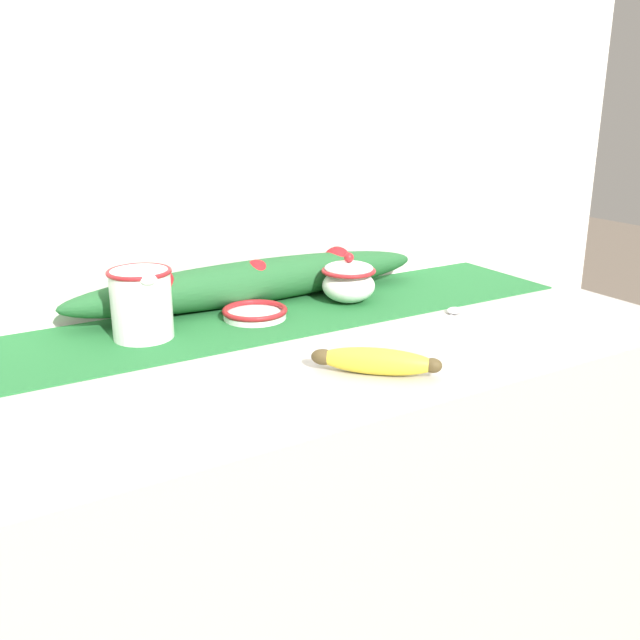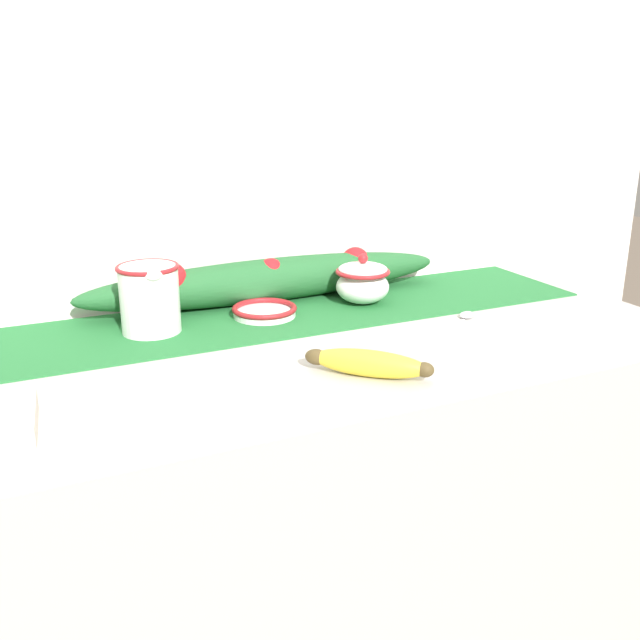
# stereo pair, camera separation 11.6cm
# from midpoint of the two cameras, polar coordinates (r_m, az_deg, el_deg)

# --- Properties ---
(countertop) EXTENTS (1.29, 0.61, 0.94)m
(countertop) POSITION_cam_midpoint_polar(r_m,az_deg,el_deg) (1.44, 2.70, -19.50)
(countertop) COLOR #B7B2AD
(countertop) RESTS_ON ground_plane
(back_wall) EXTENTS (2.09, 0.04, 2.40)m
(back_wall) POSITION_cam_midpoint_polar(r_m,az_deg,el_deg) (1.45, -2.98, 12.14)
(back_wall) COLOR silver
(back_wall) RESTS_ON ground_plane
(table_runner) EXTENTS (1.19, 0.27, 0.00)m
(table_runner) POSITION_cam_midpoint_polar(r_m,az_deg,el_deg) (1.35, -0.16, 0.48)
(table_runner) COLOR #236B33
(table_runner) RESTS_ON countertop
(cream_pitcher) EXTENTS (0.11, 0.13, 0.12)m
(cream_pitcher) POSITION_cam_midpoint_polar(r_m,az_deg,el_deg) (1.25, -10.95, 1.84)
(cream_pitcher) COLOR white
(cream_pitcher) RESTS_ON countertop
(sugar_bowl) EXTENTS (0.11, 0.11, 0.10)m
(sugar_bowl) POSITION_cam_midpoint_polar(r_m,az_deg,el_deg) (1.41, 5.78, 3.05)
(sugar_bowl) COLOR white
(sugar_bowl) RESTS_ON countertop
(small_dish) EXTENTS (0.12, 0.12, 0.02)m
(small_dish) POSITION_cam_midpoint_polar(r_m,az_deg,el_deg) (1.33, -1.98, 0.69)
(small_dish) COLOR white
(small_dish) RESTS_ON countertop
(banana) EXTENTS (0.16, 0.15, 0.04)m
(banana) POSITION_cam_midpoint_polar(r_m,az_deg,el_deg) (1.06, 6.99, -3.50)
(banana) COLOR yellow
(banana) RESTS_ON countertop
(spoon) EXTENTS (0.17, 0.12, 0.01)m
(spoon) POSITION_cam_midpoint_polar(r_m,az_deg,el_deg) (1.36, 13.89, 0.15)
(spoon) COLOR silver
(spoon) RESTS_ON countertop
(poinsettia_garland) EXTENTS (0.76, 0.09, 0.10)m
(poinsettia_garland) POSITION_cam_midpoint_polar(r_m,az_deg,el_deg) (1.42, -1.90, 3.26)
(poinsettia_garland) COLOR #235B2D
(poinsettia_garland) RESTS_ON countertop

